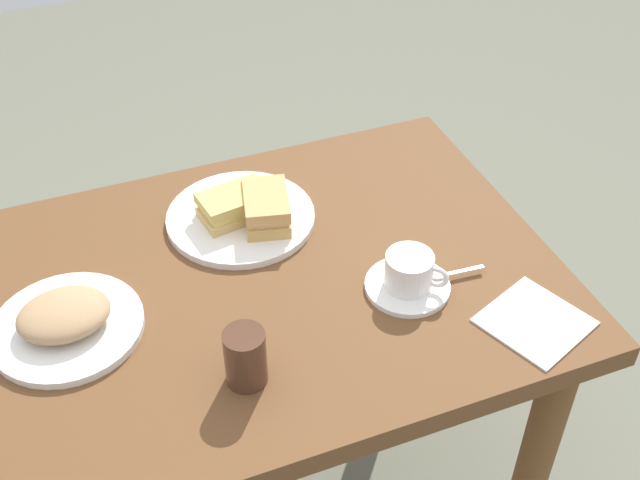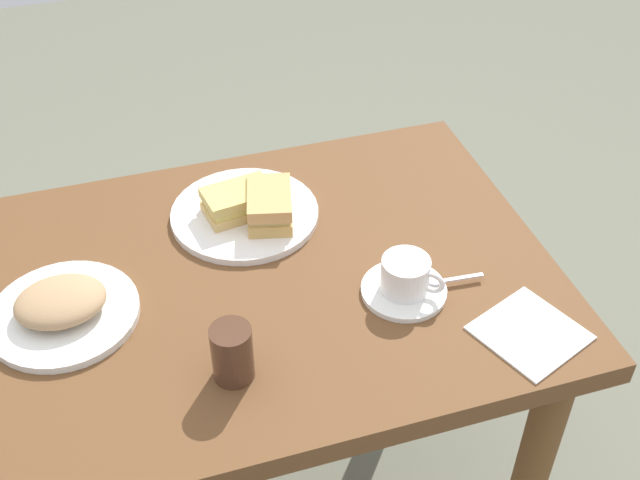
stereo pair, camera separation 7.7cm
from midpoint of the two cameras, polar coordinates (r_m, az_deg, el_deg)
The scene contains 11 objects.
dining_table at distance 1.48m, azimuth -5.58°, elevation -6.28°, with size 1.03×0.74×0.74m.
sandwich_plate at distance 1.52m, azimuth -7.09°, elevation 1.56°, with size 0.28×0.28×0.01m, color white.
sandwich_front at distance 1.50m, azimuth -7.56°, elevation 2.45°, with size 0.14×0.10×0.05m.
sandwich_back at distance 1.48m, azimuth -5.32°, elevation 2.26°, with size 0.11×0.14×0.06m.
coffee_saucer at distance 1.38m, azimuth 4.61°, elevation -3.31°, with size 0.15×0.15×0.01m, color white.
coffee_cup at distance 1.35m, azimuth 4.77°, elevation -2.17°, with size 0.10×0.09×0.06m.
spoon at distance 1.40m, azimuth 7.55°, elevation -2.43°, with size 0.10×0.02×0.01m.
side_plate at distance 1.38m, azimuth -19.02°, elevation -5.88°, with size 0.25×0.25×0.01m, color white.
side_food_pile at distance 1.36m, azimuth -19.28°, elevation -5.04°, with size 0.15×0.12×0.04m, color tan.
napkin at distance 1.35m, azimuth 13.40°, elevation -5.69°, with size 0.15×0.15×0.00m, color white.
drinking_glass at distance 1.21m, azimuth -7.14°, elevation -8.30°, with size 0.06×0.06×0.10m, color #4B2E1F.
Camera 1 is at (0.27, 0.98, 1.69)m, focal length 45.17 mm.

